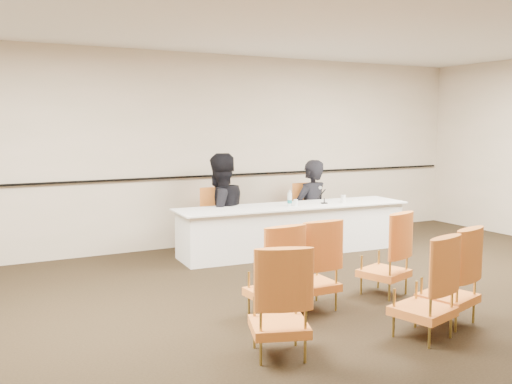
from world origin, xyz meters
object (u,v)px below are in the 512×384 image
Objects in this scene: aud_chair_front_left at (274,271)px; aud_chair_back_left at (279,300)px; microphone at (324,195)px; aud_chair_front_mid at (312,264)px; panel_table at (293,229)px; aud_chair_front_right at (384,253)px; panelist_main at (311,216)px; aud_chair_back_right at (449,275)px; aud_chair_back_mid at (423,286)px; panelist_second at (219,217)px; panelist_main_chair at (311,213)px; coffee_cup at (343,199)px; water_bottle at (290,198)px; panelist_second_chair at (219,220)px; drinking_glass at (296,203)px.

aud_chair_back_left is at bearing -120.35° from aud_chair_front_left.
microphone reaches higher than aud_chair_front_mid.
microphone reaches higher than panel_table.
aud_chair_front_right is 1.00× the size of aud_chair_back_left.
panel_table is at bearing 51.19° from aud_chair_front_left.
panelist_main reaches higher than aud_chair_back_right.
microphone is at bearing 54.88° from aud_chair_back_mid.
panelist_second reaches higher than aud_chair_front_left.
aud_chair_back_mid is at bearing -176.58° from aud_chair_back_right.
coffee_cup is at bearing -73.12° from panelist_main_chair.
aud_chair_back_mid is at bearing -101.33° from water_bottle.
panelist_main_chair is 1.00× the size of panelist_second_chair.
microphone is at bearing 141.86° from panelist_second.
panelist_main reaches higher than water_bottle.
aud_chair_back_mid reaches higher than coffee_cup.
panelist_main is at bearing 60.03° from aud_chair_back_right.
panel_table is 35.65× the size of drinking_glass.
aud_chair_front_left and aud_chair_back_mid have the same top height.
panel_table is 0.42m from drinking_glass.
water_bottle is at bearing 145.43° from drinking_glass.
panelist_second is 7.36× the size of microphone.
panelist_main is 1.91× the size of panelist_main_chair.
coffee_cup is at bearing -6.74° from water_bottle.
coffee_cup is 0.13× the size of aud_chair_back_right.
panelist_second is 8.33× the size of water_bottle.
panelist_main_chair is at bearing 55.72° from aud_chair_back_mid.
aud_chair_front_left is 1.68m from aud_chair_back_right.
aud_chair_front_mid is (-1.69, -2.23, -0.37)m from microphone.
aud_chair_front_right is at bearing 2.20° from aud_chair_front_mid.
water_bottle is 3.78m from aud_chair_back_left.
drinking_glass is (0.07, -0.05, -0.06)m from water_bottle.
aud_chair_back_left is (-0.43, -0.84, 0.00)m from aud_chair_front_left.
panel_table is at bearing 74.32° from drinking_glass.
aud_chair_front_right is at bearing 58.71° from panelist_main.
microphone is 4.09m from aud_chair_back_left.
microphone reaches higher than water_bottle.
water_bottle is 0.24× the size of aud_chair_back_left.
water_bottle is at bearing 52.25° from aud_chair_front_left.
aud_chair_back_right is (-0.19, -3.26, -0.35)m from water_bottle.
aud_chair_front_right is (0.72, -2.90, -0.05)m from panelist_second.
panelist_second is 2.94m from aud_chair_front_mid.
coffee_cup reaches higher than panel_table.
aud_chair_front_mid is (-1.85, -2.82, 0.04)m from panelist_main.
panelist_second_chair is (-0.94, 0.60, 0.12)m from panel_table.
aud_chair_front_left reaches higher than panel_table.
aud_chair_back_right reaches higher than water_bottle.
coffee_cup reaches higher than drinking_glass.
panelist_second is (-0.94, 0.60, 0.17)m from panel_table.
panelist_main is at bearing 103.23° from coffee_cup.
panel_table is at bearing 68.71° from aud_chair_back_right.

